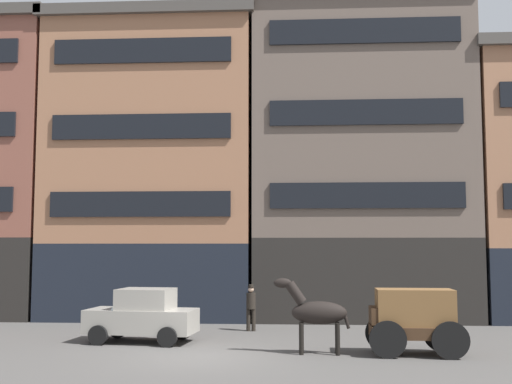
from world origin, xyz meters
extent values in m
plane|color=#4C4947|center=(0.00, 0.00, 0.00)|extent=(120.00, 120.00, 0.00)
cube|color=black|center=(-3.85, 10.94, 1.70)|extent=(9.43, 6.09, 3.40)
cube|color=#9E6B4C|center=(-3.85, 10.94, 8.51)|extent=(9.43, 6.09, 10.23)
cube|color=#47423D|center=(-3.85, 10.94, 13.88)|extent=(9.93, 6.59, 0.50)
cube|color=black|center=(-3.85, 7.84, 5.11)|extent=(7.92, 0.12, 1.10)
cube|color=black|center=(-3.85, 7.84, 8.51)|extent=(7.92, 0.12, 1.10)
cube|color=black|center=(-3.85, 7.84, 11.92)|extent=(7.92, 0.12, 1.10)
cube|color=black|center=(5.92, 10.94, 1.82)|extent=(9.81, 6.09, 3.65)
cube|color=#66564C|center=(5.92, 10.94, 9.03)|extent=(9.81, 6.09, 10.76)
cube|color=#47423D|center=(5.92, 10.94, 14.66)|extent=(10.31, 6.59, 0.50)
cube|color=black|center=(5.92, 7.84, 5.44)|extent=(8.24, 0.12, 1.10)
cube|color=black|center=(5.92, 7.84, 9.03)|extent=(8.24, 0.12, 1.10)
cube|color=black|center=(5.92, 7.84, 12.61)|extent=(8.24, 0.12, 1.10)
cube|color=#3D2819|center=(6.48, 0.75, 0.70)|extent=(2.74, 1.40, 0.36)
cube|color=brown|center=(6.48, 0.75, 1.43)|extent=(2.33, 1.19, 1.10)
cube|color=#3D2819|center=(5.33, 0.79, 1.18)|extent=(0.44, 1.05, 0.50)
cylinder|color=black|center=(5.55, 0.07, 0.55)|extent=(1.10, 0.12, 1.10)
cylinder|color=black|center=(5.60, 1.49, 0.55)|extent=(1.10, 0.12, 1.10)
cylinder|color=black|center=(7.35, 0.01, 0.55)|extent=(1.10, 0.12, 1.10)
cylinder|color=black|center=(7.40, 1.43, 0.55)|extent=(1.10, 0.12, 1.10)
ellipsoid|color=black|center=(3.58, 0.75, 1.25)|extent=(1.72, 0.66, 0.70)
cylinder|color=black|center=(2.85, 0.78, 1.85)|extent=(0.67, 0.34, 0.76)
ellipsoid|color=black|center=(2.45, 0.79, 2.15)|extent=(0.57, 0.26, 0.30)
cylinder|color=black|center=(4.38, 0.72, 1.10)|extent=(0.27, 0.11, 0.65)
cylinder|color=black|center=(3.02, 0.59, 0.47)|extent=(0.14, 0.14, 0.95)
cylinder|color=black|center=(3.03, 0.95, 0.47)|extent=(0.14, 0.14, 0.95)
cylinder|color=black|center=(4.12, 0.55, 0.47)|extent=(0.14, 0.14, 0.95)
cylinder|color=black|center=(4.13, 0.91, 0.47)|extent=(0.14, 0.14, 0.95)
cube|color=gray|center=(-2.43, 2.70, 0.73)|extent=(3.86, 2.01, 0.80)
cube|color=gray|center=(-2.28, 2.69, 1.48)|extent=(1.95, 1.63, 0.70)
cube|color=silver|center=(-3.12, 2.78, 1.35)|extent=(0.48, 1.34, 0.56)
cylinder|color=black|center=(-3.72, 2.00, 0.33)|extent=(0.68, 0.25, 0.66)
cylinder|color=black|center=(-3.53, 3.67, 0.33)|extent=(0.68, 0.25, 0.66)
cylinder|color=black|center=(-1.33, 1.73, 0.33)|extent=(0.68, 0.25, 0.66)
cylinder|color=black|center=(-1.14, 3.40, 0.33)|extent=(0.68, 0.25, 0.66)
cylinder|color=black|center=(1.03, 5.78, 0.42)|extent=(0.16, 0.16, 0.85)
cylinder|color=black|center=(1.23, 5.78, 0.42)|extent=(0.16, 0.16, 0.85)
cylinder|color=black|center=(1.13, 5.78, 1.16)|extent=(0.50, 0.50, 0.62)
sphere|color=tan|center=(1.13, 5.78, 1.60)|extent=(0.22, 0.22, 0.22)
cylinder|color=black|center=(1.13, 5.78, 1.70)|extent=(0.28, 0.28, 0.02)
cylinder|color=black|center=(1.13, 5.78, 1.75)|extent=(0.18, 0.18, 0.09)
camera|label=1|loc=(2.80, -18.62, 3.28)|focal=43.55mm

